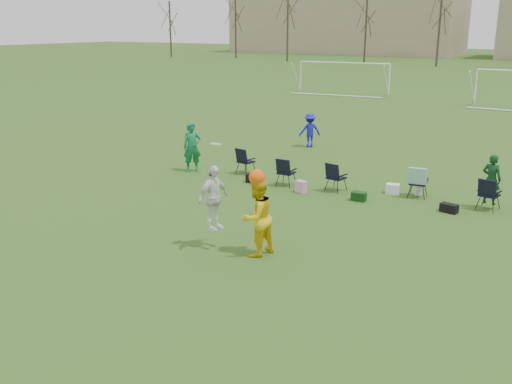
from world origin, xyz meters
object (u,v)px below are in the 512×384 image
Objects in this scene: fielder_blue at (310,130)px; goal_left at (344,69)px; fielder_green_near at (192,147)px; center_contest at (243,210)px.

goal_left is at bearing -114.41° from fielder_blue.
goal_left reaches higher than fielder_green_near.
center_contest is (5.81, -5.80, 0.16)m from fielder_green_near.
center_contest reaches higher than fielder_green_near.
fielder_blue is 0.21× the size of goal_left.
fielder_green_near reaches higher than fielder_blue.
goal_left is (-6.62, 20.23, 1.16)m from fielder_blue.
center_contest is 33.99m from goal_left.
goal_left is at bearing 56.03° from fielder_green_near.
center_contest is 0.36× the size of goal_left.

